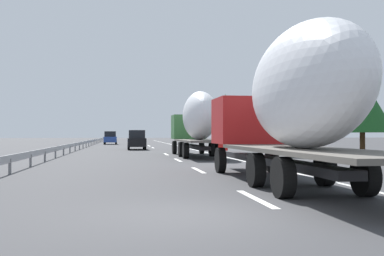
{
  "coord_description": "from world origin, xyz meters",
  "views": [
    {
      "loc": [
        -9.0,
        1.42,
        1.61
      ],
      "look_at": [
        21.0,
        -3.01,
        1.99
      ],
      "focal_mm": 42.79,
      "sensor_mm": 36.0,
      "label": 1
    }
  ],
  "objects_px": {
    "truck_lead": "(197,121)",
    "truck_trailing": "(290,101)",
    "car_blue_sedan": "(110,138)",
    "car_black_suv": "(137,140)",
    "road_sign": "(192,130)"
  },
  "relations": [
    {
      "from": "truck_lead",
      "to": "road_sign",
      "type": "xyz_separation_m",
      "value": [
        23.4,
        -3.1,
        -0.42
      ]
    },
    {
      "from": "truck_lead",
      "to": "road_sign",
      "type": "distance_m",
      "value": 23.6
    },
    {
      "from": "car_black_suv",
      "to": "car_blue_sedan",
      "type": "height_order",
      "value": "car_blue_sedan"
    },
    {
      "from": "car_blue_sedan",
      "to": "road_sign",
      "type": "xyz_separation_m",
      "value": [
        -15.38,
        -10.27,
        1.09
      ]
    },
    {
      "from": "truck_trailing",
      "to": "road_sign",
      "type": "relative_size",
      "value": 4.76
    },
    {
      "from": "truck_lead",
      "to": "car_blue_sedan",
      "type": "xyz_separation_m",
      "value": [
        38.78,
        7.17,
        -1.5
      ]
    },
    {
      "from": "truck_trailing",
      "to": "car_blue_sedan",
      "type": "bearing_deg",
      "value": 7.16
    },
    {
      "from": "car_black_suv",
      "to": "car_blue_sedan",
      "type": "xyz_separation_m",
      "value": [
        23.67,
        3.35,
        0.0
      ]
    },
    {
      "from": "truck_trailing",
      "to": "road_sign",
      "type": "xyz_separation_m",
      "value": [
        41.66,
        -3.1,
        -0.56
      ]
    },
    {
      "from": "truck_lead",
      "to": "truck_trailing",
      "type": "xyz_separation_m",
      "value": [
        -18.27,
        0.0,
        0.14
      ]
    },
    {
      "from": "truck_lead",
      "to": "car_black_suv",
      "type": "relative_size",
      "value": 2.62
    },
    {
      "from": "car_blue_sedan",
      "to": "truck_lead",
      "type": "bearing_deg",
      "value": -169.53
    },
    {
      "from": "truck_lead",
      "to": "truck_trailing",
      "type": "relative_size",
      "value": 0.87
    },
    {
      "from": "car_black_suv",
      "to": "car_blue_sedan",
      "type": "distance_m",
      "value": 23.91
    },
    {
      "from": "road_sign",
      "to": "truck_lead",
      "type": "bearing_deg",
      "value": 172.45
    }
  ]
}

